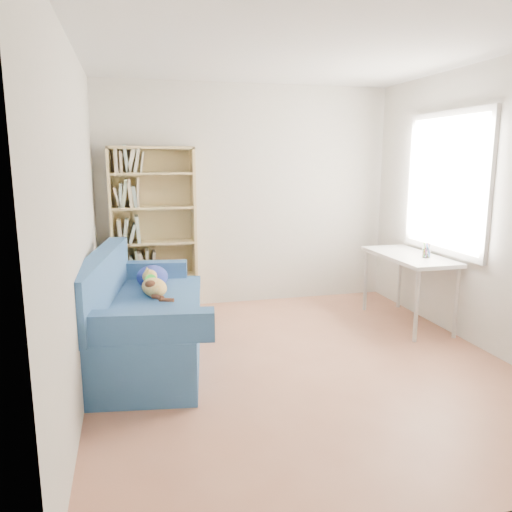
{
  "coord_description": "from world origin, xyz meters",
  "views": [
    {
      "loc": [
        -1.37,
        -3.83,
        1.75
      ],
      "look_at": [
        -0.25,
        0.59,
        0.85
      ],
      "focal_mm": 35.0,
      "sensor_mm": 36.0,
      "label": 1
    }
  ],
  "objects_px": {
    "desk": "(409,262)",
    "pen_cup": "(426,252)",
    "bookshelf": "(154,238)",
    "sofa": "(142,319)"
  },
  "relations": [
    {
      "from": "bookshelf",
      "to": "sofa",
      "type": "bearing_deg",
      "value": -98.19
    },
    {
      "from": "bookshelf",
      "to": "desk",
      "type": "xyz_separation_m",
      "value": [
        2.59,
        -1.07,
        -0.19
      ]
    },
    {
      "from": "bookshelf",
      "to": "desk",
      "type": "height_order",
      "value": "bookshelf"
    },
    {
      "from": "desk",
      "to": "pen_cup",
      "type": "height_order",
      "value": "pen_cup"
    },
    {
      "from": "desk",
      "to": "pen_cup",
      "type": "relative_size",
      "value": 7.52
    },
    {
      "from": "bookshelf",
      "to": "desk",
      "type": "distance_m",
      "value": 2.81
    },
    {
      "from": "bookshelf",
      "to": "pen_cup",
      "type": "height_order",
      "value": "bookshelf"
    },
    {
      "from": "desk",
      "to": "pen_cup",
      "type": "xyz_separation_m",
      "value": [
        0.09,
        -0.17,
        0.14
      ]
    },
    {
      "from": "desk",
      "to": "pen_cup",
      "type": "bearing_deg",
      "value": -63.01
    },
    {
      "from": "desk",
      "to": "pen_cup",
      "type": "distance_m",
      "value": 0.24
    }
  ]
}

